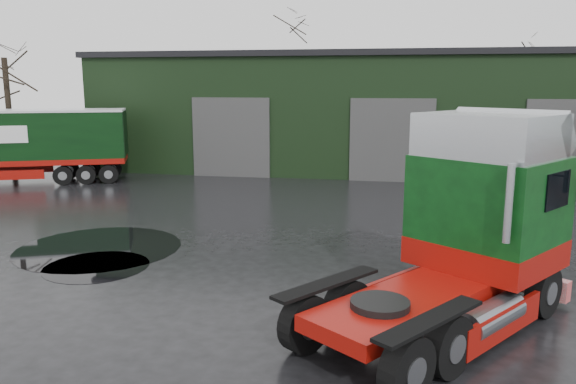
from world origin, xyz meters
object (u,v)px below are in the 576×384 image
Objects in this scene: trailer_left at (3,147)px; tree_left at (7,92)px; tree_back_a at (289,83)px; hero_tractor at (437,227)px; tree_back_b at (506,97)px; warehouse at (393,110)px.

tree_left is (-1.00, 2.00, 2.49)m from trailer_left.
tree_back_a is (10.00, 20.00, 2.99)m from trailer_left.
hero_tractor is at bearing -146.77° from trailer_left.
tree_back_b is at bearing -74.70° from trailer_left.
trailer_left is 22.56m from tree_back_a.
hero_tractor is at bearing -36.99° from tree_left.
tree_back_a reaches higher than hero_tractor.
tree_back_b is (16.00, 0.00, -1.00)m from tree_back_a.
warehouse is 20.64m from trailer_left.
tree_left is (-19.91, 15.00, 2.16)m from hero_tractor.
tree_back_a is (11.00, 18.00, 0.50)m from tree_left.
tree_left reaches higher than tree_back_b.
warehouse is 12.82m from tree_back_b.
warehouse is at bearing -128.66° from tree_back_b.
hero_tractor is 0.71× the size of tree_back_a.
hero_tractor is (0.91, -23.00, -1.07)m from warehouse.
tree_left reaches higher than trailer_left.
warehouse is at bearing 129.12° from hero_tractor.
tree_back_b reaches higher than trailer_left.
tree_back_a is (-8.00, 10.00, 1.59)m from warehouse.
tree_left is at bearing -157.17° from warehouse.
trailer_left is at bearing -142.43° from tree_back_b.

